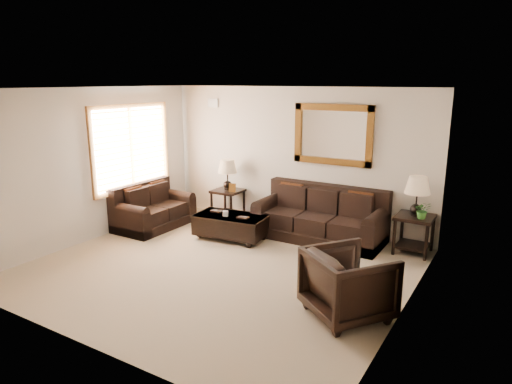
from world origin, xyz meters
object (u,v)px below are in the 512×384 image
Objects in this scene: coffee_table at (231,224)px; end_table_left at (228,181)px; end_table_right at (416,204)px; sofa at (321,220)px; loveseat at (152,211)px; armchair at (348,281)px.

end_table_left is at bearing 119.89° from coffee_table.
end_table_right reaches higher than end_table_left.
sofa is 1.52× the size of loveseat.
end_table_right is 2.61m from armchair.
armchair is at bearing -94.44° from end_table_right.
end_table_left is at bearing 176.46° from sofa.
sofa is 1.86× the size of end_table_left.
sofa is at bearing -23.37° from armchair.
sofa is 3.30m from loveseat.
sofa is at bearing 24.49° from coffee_table.
end_table_right is at bearing -57.77° from armchair.
end_table_right is (1.62, 0.12, 0.51)m from sofa.
armchair is at bearing -36.91° from coffee_table.
end_table_left reaches higher than armchair.
end_table_left is 1.35m from coffee_table.
sofa is 1.70m from end_table_right.
end_table_left is at bearing 0.53° from armchair.
end_table_right is at bearing 4.19° from sofa.
end_table_left is 4.41m from armchair.
sofa is at bearing -175.81° from end_table_right.
loveseat is 1.16× the size of end_table_right.
sofa reaches higher than coffee_table.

